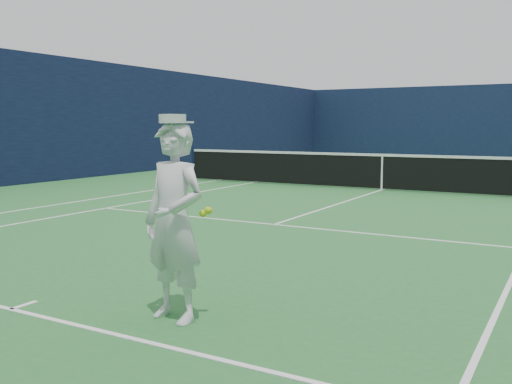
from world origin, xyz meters
TOP-DOWN VIEW (x-y plane):
  - ground at (0.00, 0.00)m, footprint 80.00×80.00m
  - court_markings at (0.00, 0.00)m, footprint 11.03×23.83m
  - windscreen_fence at (0.00, 0.00)m, footprint 20.12×36.12m
  - tennis_net at (0.00, 0.00)m, footprint 12.88×0.09m
  - tennis_player at (1.56, -11.31)m, footprint 0.76×0.56m

SIDE VIEW (x-z plane):
  - ground at x=0.00m, z-range 0.00..0.00m
  - court_markings at x=0.00m, z-range 0.00..0.01m
  - tennis_net at x=0.00m, z-range 0.02..1.09m
  - tennis_player at x=1.56m, z-range -0.02..1.86m
  - windscreen_fence at x=0.00m, z-range 0.00..4.00m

